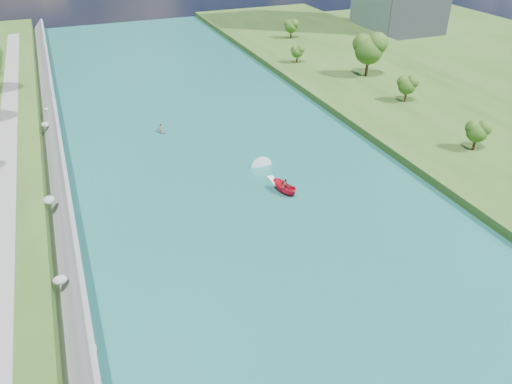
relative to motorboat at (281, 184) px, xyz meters
name	(u,v)px	position (x,y,z in m)	size (l,w,h in m)	color
ground	(294,260)	(-5.59, -16.17, -0.87)	(260.00, 260.00, 0.00)	#2D5119
river_water	(238,184)	(-5.59, 3.83, -0.82)	(55.00, 240.00, 0.10)	#185B50
berm_east	(487,131)	(43.91, 3.83, -0.12)	(44.00, 240.00, 1.50)	#2D5119
riprap_bank	(60,211)	(-31.44, 3.22, 0.93)	(3.70, 236.00, 4.12)	slate
riverside_path	(3,208)	(-38.09, 3.83, 2.68)	(3.00, 200.00, 0.10)	gray
trees_east	(415,87)	(36.34, 16.82, 5.16)	(16.87, 136.86, 11.77)	#214612
motorboat	(281,184)	(0.00, 0.00, 0.00)	(3.60, 19.24, 1.94)	red
raft	(161,130)	(-12.23, 27.46, -0.41)	(2.61, 3.12, 1.64)	gray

